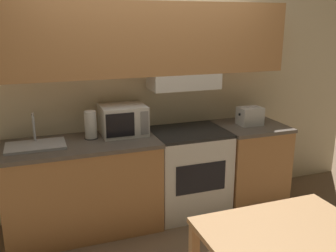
{
  "coord_description": "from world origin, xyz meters",
  "views": [
    {
      "loc": [
        -1.08,
        -3.72,
        1.98
      ],
      "look_at": [
        0.05,
        -0.58,
        1.04
      ],
      "focal_mm": 40.0,
      "sensor_mm": 36.0,
      "label": 1
    }
  ],
  "objects": [
    {
      "name": "dining_table",
      "position": [
        0.25,
        -2.15,
        0.66
      ],
      "size": [
        1.0,
        0.79,
        0.78
      ],
      "color": "tan",
      "rests_on": "ground_plane"
    },
    {
      "name": "sink_basin",
      "position": [
        -1.12,
        -0.33,
        0.91
      ],
      "size": [
        0.52,
        0.33,
        0.29
      ],
      "color": "#B7BABF",
      "rests_on": "lower_counter_main"
    },
    {
      "name": "lower_counter_right_stub",
      "position": [
        1.1,
        -0.33,
        0.45
      ],
      "size": [
        0.7,
        0.68,
        0.89
      ],
      "color": "#B27A47",
      "rests_on": "ground_plane"
    },
    {
      "name": "toaster",
      "position": [
        1.09,
        -0.33,
        0.99
      ],
      "size": [
        0.26,
        0.19,
        0.19
      ],
      "color": "silver",
      "rests_on": "lower_counter_right_stub"
    },
    {
      "name": "ground_plane",
      "position": [
        0.0,
        0.0,
        0.0
      ],
      "size": [
        16.0,
        16.0,
        0.0
      ],
      "primitive_type": "plane",
      "color": "#7F664C"
    },
    {
      "name": "wall_back",
      "position": [
        0.01,
        -0.07,
        1.53
      ],
      "size": [
        5.29,
        0.38,
        2.55
      ],
      "color": "beige",
      "rests_on": "ground_plane"
    },
    {
      "name": "lower_counter_main",
      "position": [
        -0.73,
        -0.33,
        0.45
      ],
      "size": [
        1.45,
        0.68,
        0.89
      ],
      "color": "#B27A47",
      "rests_on": "ground_plane"
    },
    {
      "name": "microwave",
      "position": [
        -0.29,
        -0.2,
        1.04
      ],
      "size": [
        0.44,
        0.38,
        0.29
      ],
      "color": "silver",
      "rests_on": "lower_counter_main"
    },
    {
      "name": "stove_range",
      "position": [
        0.37,
        -0.32,
        0.45
      ],
      "size": [
        0.75,
        0.64,
        0.89
      ],
      "color": "silver",
      "rests_on": "ground_plane"
    },
    {
      "name": "paper_towel_roll",
      "position": [
        -0.61,
        -0.24,
        1.03
      ],
      "size": [
        0.13,
        0.13,
        0.27
      ],
      "color": "black",
      "rests_on": "lower_counter_main"
    }
  ]
}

